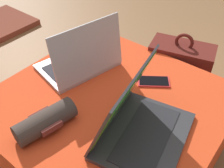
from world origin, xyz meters
TOP-DOWN VIEW (x-y plane):
  - ground_plane at (0.00, 0.00)m, footprint 14.00×14.00m
  - ottoman at (0.00, 0.00)m, footprint 0.81×0.84m
  - laptop_near at (-0.07, -0.18)m, footprint 0.38×0.32m
  - laptop_far at (0.07, 0.21)m, footprint 0.37×0.29m
  - cell_phone at (0.20, -0.08)m, footprint 0.13×0.15m
  - backpack at (0.51, -0.06)m, footprint 0.26×0.34m
  - wrist_brace at (-0.24, 0.08)m, footprint 0.22×0.11m

SIDE VIEW (x-z plane):
  - ground_plane at x=0.00m, z-range 0.00..0.00m
  - ottoman at x=0.00m, z-range 0.00..0.42m
  - backpack at x=0.51m, z-range -0.04..0.46m
  - cell_phone at x=0.20m, z-range 0.41..0.42m
  - wrist_brace at x=-0.24m, z-range 0.41..0.49m
  - laptop_far at x=0.07m, z-range 0.34..0.59m
  - laptop_near at x=-0.07m, z-range 0.34..0.60m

